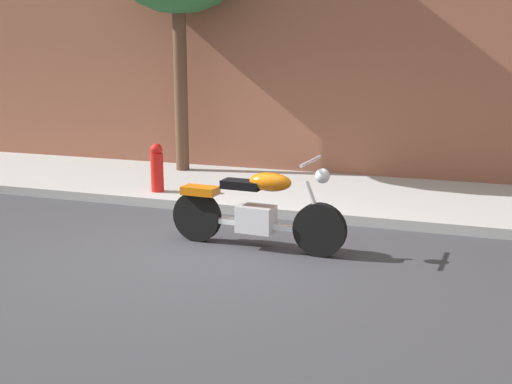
# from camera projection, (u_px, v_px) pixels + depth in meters

# --- Properties ---
(ground_plane) EXTENTS (60.00, 60.00, 0.00)m
(ground_plane) POSITION_uv_depth(u_px,v_px,m) (203.00, 250.00, 7.67)
(ground_plane) COLOR #38383D
(sidewalk) EXTENTS (23.01, 2.92, 0.14)m
(sidewalk) POSITION_uv_depth(u_px,v_px,m) (282.00, 191.00, 10.53)
(sidewalk) COLOR #AAAAAA
(sidewalk) RESTS_ON ground
(motorcycle) EXTENTS (2.22, 0.70, 1.13)m
(motorcycle) POSITION_uv_depth(u_px,v_px,m) (256.00, 210.00, 7.66)
(motorcycle) COLOR black
(motorcycle) RESTS_ON ground
(fire_hydrant) EXTENTS (0.20, 0.20, 0.91)m
(fire_hydrant) POSITION_uv_depth(u_px,v_px,m) (157.00, 172.00, 10.13)
(fire_hydrant) COLOR red
(fire_hydrant) RESTS_ON ground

